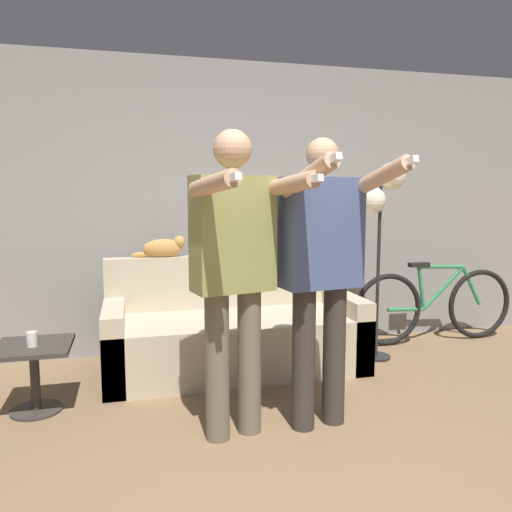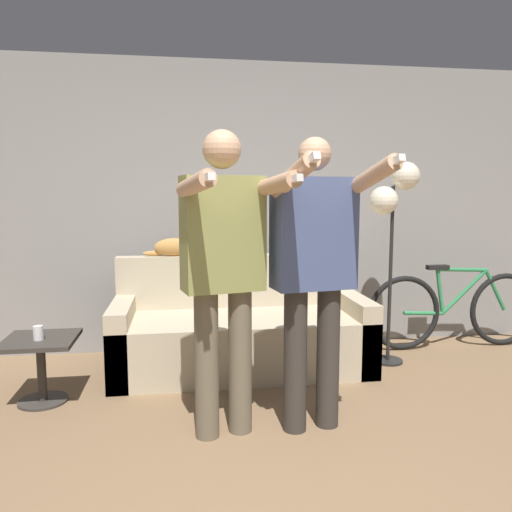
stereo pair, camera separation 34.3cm
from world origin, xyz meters
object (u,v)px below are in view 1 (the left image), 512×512
Objects in this scene: cat at (164,247)px; person_right at (322,261)px; floor_lamp at (381,201)px; couch at (234,334)px; cup at (32,339)px; bicycle at (435,305)px; person_left at (234,262)px; side_table at (34,363)px.

person_right is at bearing -60.71° from cat.
floor_lamp reaches higher than cat.
floor_lamp reaches higher than couch.
person_right reaches higher than cat.
floor_lamp is 17.56× the size of cup.
floor_lamp is at bearing 9.96° from cup.
person_left is at bearing -148.41° from bicycle.
person_right is 2.32m from bicycle.
cat reaches higher than bicycle.
cat is 1.87m from floor_lamp.
cup is at bearing -86.14° from side_table.
bicycle is (2.02, 0.24, 0.07)m from couch.
cup is (-2.69, -0.47, -0.87)m from floor_lamp.
person_left reaches higher than bicycle.
person_right is 1.04× the size of bicycle.
couch is 1.40m from person_right.
person_right reaches higher than floor_lamp.
couch is at bearing 95.63° from person_right.
person_right reaches higher than side_table.
person_right reaches higher than couch.
floor_lamp is at bearing -158.66° from bicycle.
couch is 1.17× the size of person_right.
side_table is (-2.70, -0.43, -1.04)m from floor_lamp.
cup is (-0.91, -0.85, -0.48)m from cat.
floor_lamp is 1.30m from bicycle.
bicycle reaches higher than cup.
person_left is 3.98× the size of cat.
couch is at bearing -31.19° from cat.
floor_lamp is 2.92m from side_table.
person_left is at bearing 171.18° from person_right.
person_left reaches higher than cat.
person_left is (-0.24, -1.15, 0.75)m from couch.
floor_lamp is 1.00× the size of bicycle.
side_table is at bearing -161.09° from couch.
floor_lamp is (1.26, -0.06, 1.08)m from couch.
side_table is (-1.20, 0.66, -0.71)m from person_left.
cat is 1.33m from cup.
bicycle is at bearing 12.58° from cup.
side_table is at bearing -138.28° from cat.
cup is at bearing 151.49° from person_right.
couch is at bearing -173.23° from bicycle.
floor_lamp is (1.79, -0.38, 0.39)m from cat.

